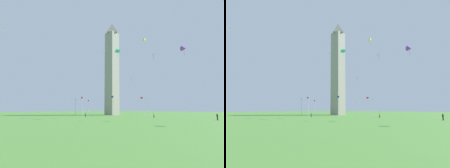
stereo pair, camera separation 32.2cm
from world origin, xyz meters
TOP-DOWN VIEW (x-y plane):
  - ground_plane at (0.00, 0.00)m, footprint 260.00×260.00m
  - obelisk_monument at (0.00, 0.00)m, footprint 4.97×4.97m
  - flagpole_n at (16.90, 0.00)m, footprint 1.12×0.14m
  - flagpole_ne at (11.97, 11.90)m, footprint 1.12×0.14m
  - flagpole_e at (0.06, 16.83)m, footprint 1.12×0.14m
  - flagpole_se at (-11.84, 11.90)m, footprint 1.12×0.14m
  - flagpole_s at (-16.77, 0.00)m, footprint 1.12×0.14m
  - flagpole_sw at (-11.84, -11.90)m, footprint 1.12×0.14m
  - flagpole_w at (0.06, -16.83)m, footprint 1.12×0.14m
  - flagpole_nw at (11.97, -11.90)m, footprint 1.12×0.14m
  - person_yellow_shirt at (-25.68, 7.61)m, footprint 0.32×0.32m
  - person_black_shirt at (-43.52, 8.98)m, footprint 0.32×0.32m
  - person_green_shirt at (-6.26, 20.13)m, footprint 0.32×0.32m
  - kite_blue_diamond at (-18.28, 9.38)m, footprint 1.56×1.52m
  - kite_cyan_diamond at (-21.31, 20.31)m, footprint 1.82×1.86m
  - kite_red_diamond at (-33.69, 21.15)m, footprint 0.89×0.82m
  - kite_green_diamond at (-15.71, 20.64)m, footprint 1.35×1.38m
  - kite_yellow_box at (-24.92, 10.82)m, footprint 0.57×0.96m
  - kite_white_diamond at (10.64, 43.37)m, footprint 1.24×1.09m
  - kite_purple_delta at (-38.79, 14.83)m, footprint 1.96×1.79m
  - picnic_blanket_near_first_person at (-23.61, 7.35)m, footprint 1.94×1.58m

SIDE VIEW (x-z plane):
  - ground_plane at x=0.00m, z-range 0.00..0.00m
  - picnic_blanket_near_first_person at x=-23.61m, z-range 0.00..0.01m
  - person_yellow_shirt at x=-25.68m, z-range -0.01..1.60m
  - person_black_shirt at x=-43.52m, z-range -0.01..1.64m
  - person_green_shirt at x=-6.26m, z-range -0.01..1.66m
  - flagpole_n at x=16.90m, z-range 0.38..8.00m
  - flagpole_ne at x=11.97m, z-range 0.38..8.00m
  - flagpole_e at x=0.06m, z-range 0.38..8.00m
  - flagpole_se at x=-11.84m, z-range 0.38..8.00m
  - flagpole_s at x=-16.77m, z-range 0.38..8.00m
  - flagpole_sw at x=-11.84m, z-range 0.38..8.00m
  - flagpole_w at x=0.06m, z-range 0.38..8.00m
  - flagpole_nw at x=11.97m, z-range 0.38..8.00m
  - kite_blue_diamond at x=-18.28m, z-range 13.01..14.94m
  - kite_red_diamond at x=-33.69m, z-range 15.17..16.56m
  - kite_purple_delta at x=-38.79m, z-range 16.49..19.21m
  - kite_cyan_diamond at x=-21.31m, z-range 18.85..21.11m
  - kite_green_diamond at x=-15.71m, z-range 20.57..22.25m
  - obelisk_monument at x=0.00m, z-range 0.00..45.14m
  - kite_yellow_box at x=-24.92m, z-range 24.70..26.71m
  - kite_white_diamond at x=10.64m, z-range 29.33..31.23m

